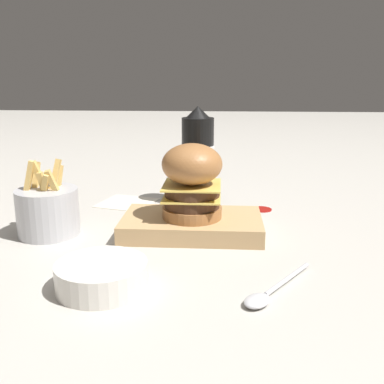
{
  "coord_description": "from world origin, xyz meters",
  "views": [
    {
      "loc": [
        -0.1,
        0.88,
        0.31
      ],
      "look_at": [
        -0.05,
        0.04,
        0.08
      ],
      "focal_mm": 42.0,
      "sensor_mm": 36.0,
      "label": 1
    }
  ],
  "objects_px": {
    "spoon": "(266,295)",
    "burger": "(192,180)",
    "fries_basket": "(48,211)",
    "ketchup_bottle": "(198,160)",
    "serving_board": "(192,225)",
    "side_bowl": "(102,275)"
  },
  "relations": [
    {
      "from": "spoon",
      "to": "burger",
      "type": "bearing_deg",
      "value": -119.67
    },
    {
      "from": "burger",
      "to": "spoon",
      "type": "relative_size",
      "value": 0.93
    },
    {
      "from": "fries_basket",
      "to": "spoon",
      "type": "relative_size",
      "value": 0.96
    },
    {
      "from": "ketchup_bottle",
      "to": "spoon",
      "type": "relative_size",
      "value": 1.51
    },
    {
      "from": "burger",
      "to": "fries_basket",
      "type": "xyz_separation_m",
      "value": [
        0.28,
        0.02,
        -0.06
      ]
    },
    {
      "from": "burger",
      "to": "fries_basket",
      "type": "distance_m",
      "value": 0.29
    },
    {
      "from": "burger",
      "to": "fries_basket",
      "type": "bearing_deg",
      "value": 4.22
    },
    {
      "from": "serving_board",
      "to": "fries_basket",
      "type": "xyz_separation_m",
      "value": [
        0.28,
        0.03,
        0.03
      ]
    },
    {
      "from": "burger",
      "to": "spoon",
      "type": "height_order",
      "value": "burger"
    },
    {
      "from": "serving_board",
      "to": "side_bowl",
      "type": "bearing_deg",
      "value": 64.71
    },
    {
      "from": "serving_board",
      "to": "fries_basket",
      "type": "distance_m",
      "value": 0.28
    },
    {
      "from": "serving_board",
      "to": "burger",
      "type": "relative_size",
      "value": 1.88
    },
    {
      "from": "burger",
      "to": "spoon",
      "type": "bearing_deg",
      "value": 114.95
    },
    {
      "from": "side_bowl",
      "to": "ketchup_bottle",
      "type": "bearing_deg",
      "value": -104.13
    },
    {
      "from": "ketchup_bottle",
      "to": "fries_basket",
      "type": "bearing_deg",
      "value": 40.55
    },
    {
      "from": "burger",
      "to": "side_bowl",
      "type": "distance_m",
      "value": 0.28
    },
    {
      "from": "serving_board",
      "to": "spoon",
      "type": "relative_size",
      "value": 1.75
    },
    {
      "from": "ketchup_bottle",
      "to": "burger",
      "type": "bearing_deg",
      "value": 90.2
    },
    {
      "from": "ketchup_bottle",
      "to": "fries_basket",
      "type": "height_order",
      "value": "ketchup_bottle"
    },
    {
      "from": "burger",
      "to": "side_bowl",
      "type": "bearing_deg",
      "value": 64.25
    },
    {
      "from": "side_bowl",
      "to": "fries_basket",
      "type": "bearing_deg",
      "value": -53.48
    },
    {
      "from": "burger",
      "to": "ketchup_bottle",
      "type": "xyz_separation_m",
      "value": [
        0.0,
        -0.22,
        -0.0
      ]
    }
  ]
}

